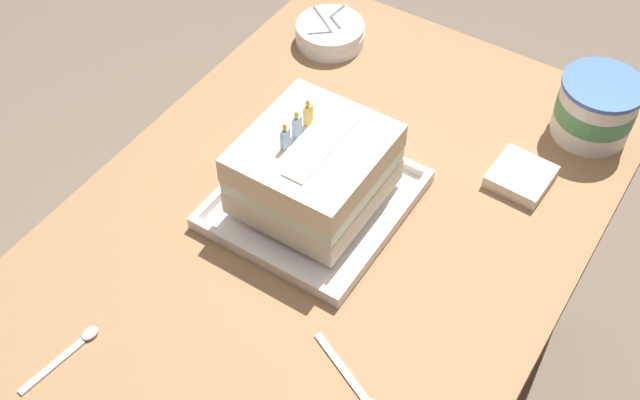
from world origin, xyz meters
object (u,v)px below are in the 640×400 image
Objects in this scene: foil_tray at (314,201)px; serving_spoon_near_tray at (74,347)px; birthday_cake at (314,169)px; ice_cream_tub at (596,108)px; bowl_stack at (330,33)px; serving_spoon_by_bowls at (363,395)px; napkin_pile at (521,176)px.

foil_tray is 0.43m from serving_spoon_near_tray.
foil_tray is at bearing -90.00° from birthday_cake.
serving_spoon_near_tray is (-0.80, 0.45, -0.05)m from ice_cream_tub.
bowl_stack reaches higher than foil_tray.
serving_spoon_near_tray is at bearing 150.81° from ice_cream_tub.
bowl_stack is 0.52m from ice_cream_tub.
foil_tray is 2.24× the size of serving_spoon_near_tray.
ice_cream_tub is at bearing -86.31° from bowl_stack.
serving_spoon_by_bowls is at bearing -144.36° from bowl_stack.
napkin_pile is at bearing -48.85° from foil_tray.
birthday_cake is 1.61× the size of bowl_stack.
ice_cream_tub is (0.03, -0.51, 0.03)m from bowl_stack.
birthday_cake is 1.61× the size of serving_spoon_near_tray.
ice_cream_tub reaches higher than serving_spoon_by_bowls.
birthday_cake is at bearing 90.00° from foil_tray.
serving_spoon_near_tray is (-0.40, 0.14, -0.08)m from birthday_cake.
birthday_cake is at bearing -18.72° from serving_spoon_near_tray.
napkin_pile is at bearing 163.03° from ice_cream_tub.
foil_tray is 1.39× the size of birthday_cake.
serving_spoon_by_bowls is (0.15, -0.38, 0.00)m from serving_spoon_near_tray.
ice_cream_tub reaches higher than serving_spoon_near_tray.
serving_spoon_by_bowls is at bearing -136.10° from birthday_cake.
napkin_pile is at bearing -2.44° from serving_spoon_by_bowls.
napkin_pile is at bearing -48.85° from birthday_cake.
birthday_cake reaches higher than foil_tray.
serving_spoon_by_bowls is (-0.25, -0.24, -0.08)m from birthday_cake.
birthday_cake is 0.43m from serving_spoon_near_tray.
serving_spoon_by_bowls is (-0.65, 0.07, -0.05)m from ice_cream_tub.
foil_tray is 2.22× the size of bowl_stack.
bowl_stack is 0.77m from serving_spoon_near_tray.
serving_spoon_by_bowls is at bearing -136.10° from foil_tray.
serving_spoon_near_tray is 0.93× the size of serving_spoon_by_bowls.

